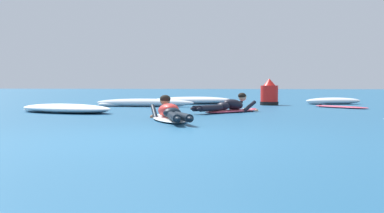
{
  "coord_description": "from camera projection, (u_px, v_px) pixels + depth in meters",
  "views": [
    {
      "loc": [
        1.49,
        -6.0,
        0.7
      ],
      "look_at": [
        -0.33,
        5.0,
        0.19
      ],
      "focal_mm": 45.05,
      "sensor_mm": 36.0,
      "label": 1
    }
  ],
  "objects": [
    {
      "name": "whitewater_front",
      "position": [
        192.0,
        101.0,
        17.27
      ],
      "size": [
        3.11,
        1.91,
        0.27
      ],
      "color": "white",
      "rests_on": "ground"
    },
    {
      "name": "whitewater_mid_right",
      "position": [
        145.0,
        103.0,
        15.24
      ],
      "size": [
        3.17,
        0.76,
        0.26
      ],
      "color": "white",
      "rests_on": "ground"
    },
    {
      "name": "surfer_far",
      "position": [
        229.0,
        107.0,
        12.11
      ],
      "size": [
        1.68,
        2.25,
        0.54
      ],
      "color": "#E54C66",
      "rests_on": "ground"
    },
    {
      "name": "drifting_surfboard",
      "position": [
        340.0,
        107.0,
        14.48
      ],
      "size": [
        1.7,
        1.86,
        0.16
      ],
      "color": "#E54C66",
      "rests_on": "ground"
    },
    {
      "name": "whitewater_mid_left",
      "position": [
        333.0,
        101.0,
        17.14
      ],
      "size": [
        2.17,
        1.34,
        0.24
      ],
      "color": "white",
      "rests_on": "ground"
    },
    {
      "name": "surfer_near",
      "position": [
        170.0,
        114.0,
        9.27
      ],
      "size": [
        1.36,
        2.56,
        0.55
      ],
      "color": "white",
      "rests_on": "ground"
    },
    {
      "name": "channel_marker_buoy",
      "position": [
        269.0,
        95.0,
        16.42
      ],
      "size": [
        0.63,
        0.63,
        0.91
      ],
      "color": "red",
      "rests_on": "ground"
    },
    {
      "name": "ground_plane",
      "position": [
        226.0,
        106.0,
        16.04
      ],
      "size": [
        120.0,
        120.0,
        0.0
      ],
      "primitive_type": "plane",
      "color": "#235B84"
    },
    {
      "name": "whitewater_far_band",
      "position": [
        66.0,
        109.0,
        12.01
      ],
      "size": [
        2.97,
        2.05,
        0.22
      ],
      "color": "white",
      "rests_on": "ground"
    }
  ]
}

